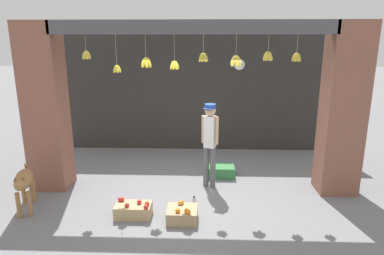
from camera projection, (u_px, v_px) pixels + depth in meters
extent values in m
plane|color=slate|center=(191.00, 194.00, 6.46)|extent=(60.00, 60.00, 0.00)
cube|color=#2D2B28|center=(195.00, 90.00, 8.78)|extent=(6.83, 0.12, 3.17)
cube|color=brown|center=(46.00, 108.00, 6.45)|extent=(0.70, 0.60, 3.17)
cube|color=brown|center=(343.00, 110.00, 6.25)|extent=(0.70, 0.60, 3.17)
cube|color=#4C4C51|center=(191.00, 27.00, 5.81)|extent=(4.93, 0.24, 0.24)
cylinder|color=#B2AD99|center=(85.00, 43.00, 5.91)|extent=(0.01, 0.01, 0.28)
ellipsoid|color=yellow|center=(89.00, 55.00, 5.96)|extent=(0.11, 0.06, 0.16)
ellipsoid|color=yellow|center=(88.00, 55.00, 6.00)|extent=(0.08, 0.10, 0.17)
ellipsoid|color=yellow|center=(86.00, 55.00, 6.00)|extent=(0.08, 0.10, 0.17)
ellipsoid|color=yellow|center=(84.00, 55.00, 5.96)|extent=(0.11, 0.06, 0.16)
ellipsoid|color=yellow|center=(85.00, 55.00, 5.93)|extent=(0.08, 0.10, 0.17)
ellipsoid|color=yellow|center=(87.00, 55.00, 5.93)|extent=(0.08, 0.10, 0.17)
cylinder|color=#B2AD99|center=(116.00, 50.00, 5.99)|extent=(0.01, 0.01, 0.53)
ellipsoid|color=yellow|center=(119.00, 69.00, 6.08)|extent=(0.10, 0.05, 0.15)
ellipsoid|color=yellow|center=(118.00, 69.00, 6.11)|extent=(0.07, 0.10, 0.15)
ellipsoid|color=yellow|center=(116.00, 69.00, 6.10)|extent=(0.09, 0.08, 0.16)
ellipsoid|color=yellow|center=(115.00, 69.00, 6.06)|extent=(0.09, 0.08, 0.16)
ellipsoid|color=yellow|center=(117.00, 69.00, 6.04)|extent=(0.07, 0.10, 0.15)
cylinder|color=#B2AD99|center=(146.00, 46.00, 5.88)|extent=(0.01, 0.01, 0.39)
ellipsoid|color=yellow|center=(149.00, 63.00, 5.95)|extent=(0.13, 0.07, 0.20)
ellipsoid|color=yellow|center=(147.00, 63.00, 6.00)|extent=(0.09, 0.12, 0.20)
ellipsoid|color=yellow|center=(144.00, 63.00, 5.98)|extent=(0.12, 0.10, 0.20)
ellipsoid|color=yellow|center=(144.00, 63.00, 5.93)|extent=(0.12, 0.10, 0.20)
ellipsoid|color=yellow|center=(146.00, 63.00, 5.91)|extent=(0.09, 0.12, 0.20)
cylinder|color=#B2AD99|center=(174.00, 48.00, 5.87)|extent=(0.01, 0.01, 0.44)
ellipsoid|color=yellow|center=(177.00, 65.00, 5.94)|extent=(0.11, 0.06, 0.17)
ellipsoid|color=yellow|center=(176.00, 65.00, 5.98)|extent=(0.09, 0.10, 0.18)
ellipsoid|color=yellow|center=(174.00, 65.00, 5.99)|extent=(0.07, 0.11, 0.17)
ellipsoid|color=yellow|center=(172.00, 65.00, 5.96)|extent=(0.11, 0.08, 0.17)
ellipsoid|color=yellow|center=(172.00, 65.00, 5.93)|extent=(0.11, 0.08, 0.17)
ellipsoid|color=yellow|center=(174.00, 65.00, 5.91)|extent=(0.07, 0.11, 0.17)
ellipsoid|color=yellow|center=(176.00, 65.00, 5.91)|extent=(0.09, 0.10, 0.18)
cylinder|color=#B2AD99|center=(203.00, 44.00, 5.89)|extent=(0.01, 0.01, 0.31)
ellipsoid|color=gold|center=(206.00, 57.00, 5.94)|extent=(0.11, 0.06, 0.17)
ellipsoid|color=gold|center=(205.00, 57.00, 5.98)|extent=(0.10, 0.10, 0.18)
ellipsoid|color=gold|center=(203.00, 57.00, 5.99)|extent=(0.07, 0.11, 0.18)
ellipsoid|color=gold|center=(201.00, 57.00, 5.97)|extent=(0.11, 0.08, 0.18)
ellipsoid|color=gold|center=(201.00, 57.00, 5.93)|extent=(0.11, 0.08, 0.18)
ellipsoid|color=gold|center=(203.00, 58.00, 5.91)|extent=(0.07, 0.11, 0.18)
ellipsoid|color=gold|center=(205.00, 58.00, 5.91)|extent=(0.10, 0.10, 0.18)
cylinder|color=#B2AD99|center=(236.00, 45.00, 5.84)|extent=(0.01, 0.01, 0.35)
ellipsoid|color=yellow|center=(239.00, 61.00, 5.91)|extent=(0.14, 0.08, 0.21)
ellipsoid|color=yellow|center=(236.00, 61.00, 5.96)|extent=(0.10, 0.14, 0.22)
ellipsoid|color=yellow|center=(233.00, 61.00, 5.94)|extent=(0.13, 0.11, 0.22)
ellipsoid|color=yellow|center=(233.00, 61.00, 5.88)|extent=(0.13, 0.11, 0.22)
ellipsoid|color=yellow|center=(237.00, 61.00, 5.86)|extent=(0.10, 0.14, 0.22)
cylinder|color=#B2AD99|center=(269.00, 43.00, 5.79)|extent=(0.01, 0.01, 0.29)
ellipsoid|color=yellow|center=(270.00, 56.00, 5.85)|extent=(0.11, 0.06, 0.17)
ellipsoid|color=yellow|center=(269.00, 56.00, 5.88)|extent=(0.09, 0.11, 0.18)
ellipsoid|color=yellow|center=(266.00, 56.00, 5.89)|extent=(0.09, 0.11, 0.18)
ellipsoid|color=yellow|center=(265.00, 56.00, 5.85)|extent=(0.11, 0.06, 0.17)
ellipsoid|color=yellow|center=(267.00, 56.00, 5.81)|extent=(0.09, 0.11, 0.18)
ellipsoid|color=yellow|center=(270.00, 56.00, 5.81)|extent=(0.09, 0.11, 0.18)
cylinder|color=#B2AD99|center=(297.00, 44.00, 5.79)|extent=(0.01, 0.01, 0.31)
ellipsoid|color=gold|center=(299.00, 57.00, 5.85)|extent=(0.11, 0.06, 0.17)
ellipsoid|color=gold|center=(297.00, 57.00, 5.88)|extent=(0.09, 0.10, 0.17)
ellipsoid|color=gold|center=(295.00, 57.00, 5.88)|extent=(0.09, 0.10, 0.17)
ellipsoid|color=gold|center=(294.00, 57.00, 5.85)|extent=(0.11, 0.06, 0.17)
ellipsoid|color=gold|center=(296.00, 57.00, 5.81)|extent=(0.09, 0.10, 0.17)
ellipsoid|color=gold|center=(298.00, 57.00, 5.81)|extent=(0.09, 0.10, 0.17)
ellipsoid|color=#9E7042|center=(24.00, 179.00, 5.76)|extent=(0.49, 0.74, 0.28)
cylinder|color=#9E7042|center=(30.00, 204.00, 5.63)|extent=(0.07, 0.07, 0.44)
cylinder|color=#9E7042|center=(19.00, 205.00, 5.58)|extent=(0.07, 0.07, 0.44)
cylinder|color=#9E7042|center=(34.00, 191.00, 6.11)|extent=(0.07, 0.07, 0.44)
cylinder|color=#9E7042|center=(23.00, 192.00, 6.06)|extent=(0.07, 0.07, 0.44)
ellipsoid|color=#9E7042|center=(20.00, 185.00, 5.39)|extent=(0.25, 0.30, 0.19)
cone|color=brown|center=(23.00, 178.00, 5.38)|extent=(0.06, 0.06, 0.08)
cone|color=brown|center=(15.00, 179.00, 5.35)|extent=(0.06, 0.06, 0.08)
cylinder|color=#9E7042|center=(27.00, 170.00, 6.10)|extent=(0.11, 0.22, 0.28)
cylinder|color=#56565B|center=(213.00, 168.00, 6.69)|extent=(0.11, 0.11, 0.82)
cylinder|color=#56565B|center=(206.00, 166.00, 6.74)|extent=(0.11, 0.11, 0.82)
cube|color=white|center=(210.00, 132.00, 6.53)|extent=(0.25, 0.23, 0.62)
cylinder|color=tan|center=(217.00, 131.00, 6.47)|extent=(0.06, 0.06, 0.54)
cylinder|color=tan|center=(203.00, 129.00, 6.58)|extent=(0.06, 0.06, 0.54)
sphere|color=tan|center=(210.00, 111.00, 6.43)|extent=(0.21, 0.21, 0.21)
cylinder|color=#234299|center=(210.00, 106.00, 6.41)|extent=(0.22, 0.22, 0.07)
cube|color=#234299|center=(208.00, 109.00, 6.32)|extent=(0.21, 0.17, 0.01)
cube|color=tan|center=(182.00, 215.00, 5.52)|extent=(0.49, 0.44, 0.21)
sphere|color=orange|center=(188.00, 212.00, 5.32)|extent=(0.08, 0.08, 0.08)
sphere|color=orange|center=(180.00, 203.00, 5.62)|extent=(0.08, 0.08, 0.08)
sphere|color=orange|center=(187.00, 211.00, 5.36)|extent=(0.08, 0.08, 0.08)
sphere|color=orange|center=(178.00, 211.00, 5.36)|extent=(0.08, 0.08, 0.08)
sphere|color=orange|center=(182.00, 202.00, 5.64)|extent=(0.08, 0.08, 0.08)
cube|color=tan|center=(133.00, 210.00, 5.64)|extent=(0.59, 0.36, 0.22)
sphere|color=red|center=(139.00, 202.00, 5.63)|extent=(0.08, 0.08, 0.08)
sphere|color=red|center=(147.00, 204.00, 5.57)|extent=(0.08, 0.08, 0.08)
sphere|color=red|center=(122.00, 199.00, 5.72)|extent=(0.08, 0.08, 0.08)
sphere|color=red|center=(127.00, 205.00, 5.52)|extent=(0.08, 0.08, 0.08)
sphere|color=red|center=(146.00, 207.00, 5.47)|extent=(0.08, 0.08, 0.08)
sphere|color=red|center=(120.00, 199.00, 5.72)|extent=(0.08, 0.08, 0.08)
cube|color=#387A42|center=(221.00, 171.00, 7.29)|extent=(0.55, 0.41, 0.24)
cylinder|color=silver|center=(194.00, 203.00, 5.90)|extent=(0.08, 0.08, 0.21)
cylinder|color=black|center=(194.00, 197.00, 5.87)|extent=(0.04, 0.04, 0.02)
cylinder|color=black|center=(239.00, 64.00, 8.51)|extent=(0.29, 0.01, 0.29)
cylinder|color=white|center=(239.00, 65.00, 8.50)|extent=(0.27, 0.02, 0.27)
cube|color=black|center=(239.00, 63.00, 8.48)|extent=(0.01, 0.01, 0.08)
cube|color=black|center=(241.00, 65.00, 8.48)|extent=(0.10, 0.01, 0.01)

